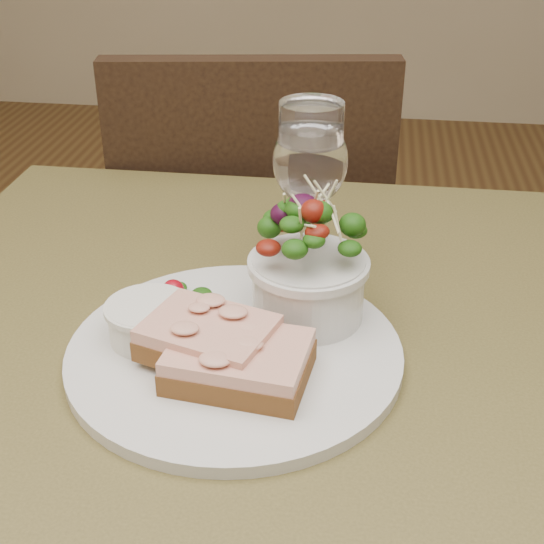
# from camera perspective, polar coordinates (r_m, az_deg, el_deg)

# --- Properties ---
(cafe_table) EXTENTS (0.80, 0.80, 0.75)m
(cafe_table) POSITION_cam_1_polar(r_m,az_deg,el_deg) (0.77, -0.43, -11.81)
(cafe_table) COLOR #47401E
(cafe_table) RESTS_ON ground
(chair_far) EXTENTS (0.48, 0.48, 0.90)m
(chair_far) POSITION_cam_1_polar(r_m,az_deg,el_deg) (1.49, -1.22, -5.81)
(chair_far) COLOR black
(chair_far) RESTS_ON ground
(dinner_plate) EXTENTS (0.30, 0.30, 0.01)m
(dinner_plate) POSITION_cam_1_polar(r_m,az_deg,el_deg) (0.69, -2.82, -6.08)
(dinner_plate) COLOR silver
(dinner_plate) RESTS_ON cafe_table
(sandwich_front) EXTENTS (0.13, 0.10, 0.03)m
(sandwich_front) POSITION_cam_1_polar(r_m,az_deg,el_deg) (0.64, -2.51, -6.75)
(sandwich_front) COLOR #472512
(sandwich_front) RESTS_ON dinner_plate
(sandwich_back) EXTENTS (0.13, 0.11, 0.03)m
(sandwich_back) POSITION_cam_1_polar(r_m,az_deg,el_deg) (0.66, -4.77, -4.97)
(sandwich_back) COLOR #472512
(sandwich_back) RESTS_ON dinner_plate
(ramekin) EXTENTS (0.07, 0.07, 0.04)m
(ramekin) POSITION_cam_1_polar(r_m,az_deg,el_deg) (0.69, -9.27, -3.58)
(ramekin) COLOR silver
(ramekin) RESTS_ON dinner_plate
(salad_bowl) EXTENTS (0.11, 0.11, 0.13)m
(salad_bowl) POSITION_cam_1_polar(r_m,az_deg,el_deg) (0.70, 2.78, 0.83)
(salad_bowl) COLOR silver
(salad_bowl) RESTS_ON dinner_plate
(garnish) EXTENTS (0.05, 0.04, 0.02)m
(garnish) POSITION_cam_1_polar(r_m,az_deg,el_deg) (0.75, -6.61, -1.39)
(garnish) COLOR black
(garnish) RESTS_ON dinner_plate
(wine_glass) EXTENTS (0.08, 0.08, 0.18)m
(wine_glass) POSITION_cam_1_polar(r_m,az_deg,el_deg) (0.77, 2.89, 7.95)
(wine_glass) COLOR white
(wine_glass) RESTS_ON cafe_table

